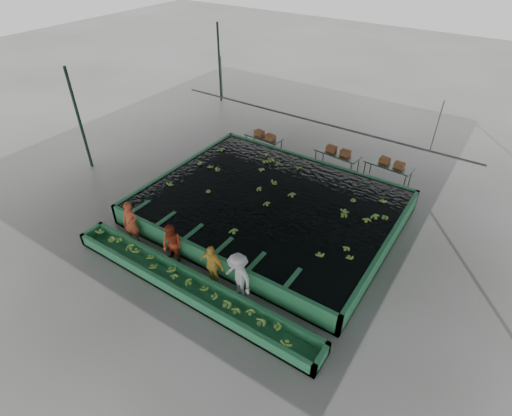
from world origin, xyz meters
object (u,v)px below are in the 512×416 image
Objects in this scene: worker_a at (131,223)px; worker_b at (172,245)px; worker_c at (212,265)px; box_stack_right at (392,165)px; packing_table_left at (264,144)px; packing_table_mid at (337,162)px; box_stack_mid at (338,153)px; packing_table_right at (387,173)px; worker_d at (238,276)px; sorting_trough at (188,286)px; flotation_tank at (269,207)px; box_stack_left at (265,137)px.

worker_b is at bearing -16.32° from worker_a.
box_stack_right is at bearing 71.19° from worker_c.
packing_table_left is 4.06m from packing_table_mid.
worker_b is 9.50m from box_stack_mid.
packing_table_right is at bearing 71.86° from worker_c.
worker_d is at bearing -100.04° from packing_table_right.
worker_d reaches higher than box_stack_right.
worker_d is at bearing 27.84° from sorting_trough.
flotation_tank reaches higher than sorting_trough.
worker_c is at bearing -68.03° from box_stack_left.
worker_b is 1.80m from worker_c.
box_stack_right is at bearing 72.21° from sorting_trough.
packing_table_mid reaches higher than packing_table_left.
packing_table_right is (2.44, 0.30, -0.00)m from packing_table_mid.
packing_table_right is (3.21, 5.29, 0.05)m from flotation_tank.
box_stack_left is (0.12, -0.07, 0.45)m from packing_table_left.
worker_c is 0.90× the size of worker_d.
sorting_trough is at bearing -71.89° from box_stack_left.
box_stack_left is at bearing 110.10° from worker_c.
flotation_tank is 8.26× the size of box_stack_mid.
packing_table_left reaches higher than flotation_tank.
worker_d is 1.46× the size of box_stack_left.
worker_b is 1.33× the size of box_stack_left.
worker_b is at bearing -103.06° from packing_table_mid.
packing_table_mid is 1.00× the size of packing_table_right.
box_stack_left is (-6.37, -0.73, 0.41)m from packing_table_right.
box_stack_right is at bearing 95.17° from worker_d.
worker_a is at bearing -114.95° from box_stack_mid.
worker_c is 1.34× the size of box_stack_mid.
packing_table_mid is (2.15, 9.29, -0.32)m from worker_b.
worker_b is (-1.39, 0.80, 0.57)m from sorting_trough.
box_stack_left reaches higher than sorting_trough.
packing_table_right is at bearing 72.82° from sorting_trough.
worker_a reaches higher than packing_table_right.
packing_table_mid reaches higher than packing_table_right.
flotation_tank is at bearing 93.63° from worker_c.
box_stack_left is (-3.93, -0.44, 0.41)m from packing_table_mid.
box_stack_mid is at bearing -171.90° from packing_table_right.
flotation_tank is at bearing -122.26° from box_stack_right.
worker_b is 10.67m from box_stack_right.
packing_table_right is at bearing 6.93° from packing_table_mid.
box_stack_left is (-3.16, 4.55, 0.46)m from flotation_tank.
sorting_trough is 10.10m from box_stack_mid.
packing_table_left is (-3.69, 8.93, -0.36)m from worker_c.
worker_d is at bearing -16.32° from worker_a.
worker_d is at bearing -2.34° from worker_b.
box_stack_mid is (0.80, 4.94, 0.55)m from flotation_tank.
worker_c is 1.32× the size of box_stack_left.
worker_b reaches higher than box_stack_right.
box_stack_right is (1.82, 9.58, 0.09)m from worker_d.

